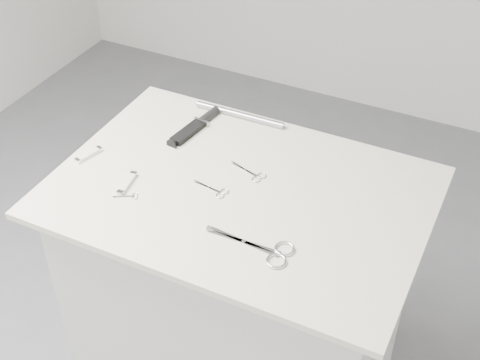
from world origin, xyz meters
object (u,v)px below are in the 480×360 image
at_px(metal_rail, 240,115).
at_px(embroidery_scissors_a, 216,191).
at_px(large_shears, 267,250).
at_px(pocket_knife_b, 127,183).
at_px(sheathed_knife, 198,125).
at_px(embroidery_scissors_b, 253,174).
at_px(tiny_scissors, 129,196).
at_px(pocket_knife_a, 89,155).
at_px(plinth, 240,305).

bearing_deg(metal_rail, embroidery_scissors_a, -74.12).
distance_m(large_shears, pocket_knife_b, 0.45).
bearing_deg(embroidery_scissors_a, sheathed_knife, 136.38).
xyz_separation_m(sheathed_knife, pocket_knife_b, (-0.04, -0.33, -0.00)).
relative_size(embroidery_scissors_b, tiny_scissors, 1.81).
height_order(sheathed_knife, metal_rail, sheathed_knife).
distance_m(tiny_scissors, pocket_knife_a, 0.23).
relative_size(plinth, tiny_scissors, 14.21).
xyz_separation_m(plinth, tiny_scissors, (-0.25, -0.16, 0.47)).
bearing_deg(sheathed_knife, large_shears, -125.49).
distance_m(pocket_knife_b, metal_rail, 0.45).
bearing_deg(embroidery_scissors_a, plinth, 40.08).
distance_m(pocket_knife_a, metal_rail, 0.47).
relative_size(embroidery_scissors_a, sheathed_knife, 0.50).
bearing_deg(plinth, embroidery_scissors_a, -148.51).
relative_size(large_shears, embroidery_scissors_b, 1.94).
relative_size(tiny_scissors, metal_rail, 0.22).
relative_size(embroidery_scissors_a, embroidery_scissors_b, 0.91).
bearing_deg(metal_rail, plinth, -63.89).
xyz_separation_m(sheathed_knife, metal_rail, (0.09, 0.10, 0.00)).
distance_m(plinth, pocket_knife_b, 0.56).
distance_m(sheathed_knife, pocket_knife_b, 0.33).
height_order(plinth, pocket_knife_a, pocket_knife_a).
xyz_separation_m(embroidery_scissors_b, pocket_knife_a, (-0.46, -0.13, 0.00)).
bearing_deg(sheathed_knife, embroidery_scissors_a, -133.82).
xyz_separation_m(tiny_scissors, metal_rail, (0.10, 0.47, 0.01)).
relative_size(large_shears, embroidery_scissors_a, 2.13).
distance_m(large_shears, metal_rail, 0.58).
bearing_deg(embroidery_scissors_b, large_shears, -41.34).
distance_m(embroidery_scissors_b, sheathed_knife, 0.28).
bearing_deg(embroidery_scissors_a, pocket_knife_b, -151.71).
relative_size(large_shears, sheathed_knife, 1.06).
bearing_deg(tiny_scissors, large_shears, -33.02).
bearing_deg(plinth, pocket_knife_a, -173.04).
bearing_deg(pocket_knife_a, embroidery_scissors_b, -58.38).
xyz_separation_m(embroidery_scissors_a, pocket_knife_b, (-0.23, -0.08, 0.00)).
distance_m(plinth, sheathed_knife, 0.58).
bearing_deg(pocket_knife_b, pocket_knife_a, 61.85).
height_order(embroidery_scissors_a, pocket_knife_a, pocket_knife_a).
bearing_deg(plinth, large_shears, -48.05).
distance_m(plinth, embroidery_scissors_a, 0.48).
bearing_deg(large_shears, pocket_knife_a, 170.31).
relative_size(plinth, pocket_knife_a, 10.05).
xyz_separation_m(embroidery_scissors_a, sheathed_knife, (-0.19, 0.24, 0.01)).
xyz_separation_m(embroidery_scissors_b, sheathed_knife, (-0.25, 0.14, 0.01)).
xyz_separation_m(plinth, large_shears, (0.16, -0.18, 0.47)).
relative_size(embroidery_scissors_a, metal_rail, 0.36).
height_order(sheathed_knife, pocket_knife_a, sheathed_knife).
distance_m(plinth, large_shears, 0.53).
height_order(plinth, sheathed_knife, sheathed_knife).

